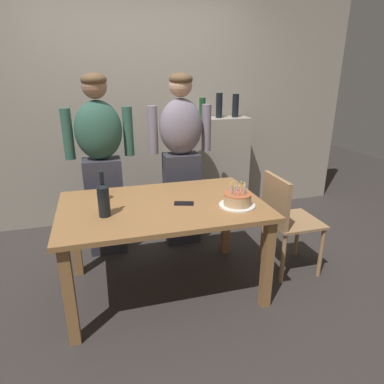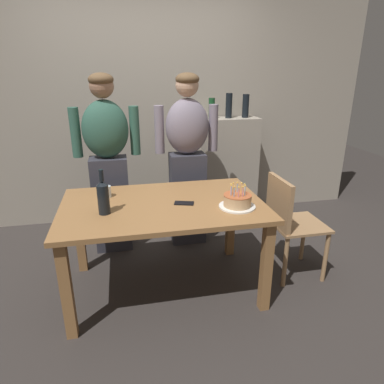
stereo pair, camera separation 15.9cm
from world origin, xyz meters
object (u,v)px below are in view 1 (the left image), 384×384
birthday_cake (237,200)px  person_woman_cardigan (181,159)px  wine_bottle (104,199)px  person_man_bearded (102,164)px  water_glass_near (104,194)px  dining_chair (285,216)px  cell_phone (184,203)px

birthday_cake → person_woman_cardigan: (-0.18, 0.97, 0.09)m
wine_bottle → person_man_bearded: (0.01, 0.89, 0.01)m
water_glass_near → dining_chair: 1.50m
person_woman_cardigan → birthday_cake: bearing=100.4°
person_man_bearded → person_woman_cardigan: 0.75m
water_glass_near → dining_chair: (1.45, -0.23, -0.27)m
water_glass_near → person_woman_cardigan: size_ratio=0.05×
person_man_bearded → dining_chair: size_ratio=1.90×
cell_phone → person_woman_cardigan: bearing=94.1°
wine_bottle → person_man_bearded: 0.89m
person_woman_cardigan → dining_chair: person_woman_cardigan is taller
birthday_cake → person_man_bearded: 1.34m
birthday_cake → person_woman_cardigan: 0.99m
dining_chair → person_woman_cardigan: bearing=41.6°
wine_bottle → dining_chair: 1.50m
cell_phone → person_woman_cardigan: 0.85m
water_glass_near → person_woman_cardigan: (0.76, 0.56, 0.09)m
person_man_bearded → cell_phone: bearing=124.3°
cell_phone → person_man_bearded: (-0.56, 0.82, 0.13)m
birthday_cake → person_man_bearded: (-0.92, 0.97, 0.09)m
birthday_cake → wine_bottle: bearing=175.1°
person_man_bearded → dining_chair: person_man_bearded is taller
birthday_cake → person_woman_cardigan: person_woman_cardigan is taller
water_glass_near → person_man_bearded: 0.56m
water_glass_near → dining_chair: size_ratio=0.10×
wine_bottle → person_man_bearded: size_ratio=0.19×
cell_phone → water_glass_near: bearing=172.3°
birthday_cake → person_man_bearded: person_man_bearded is taller
birthday_cake → cell_phone: (-0.36, 0.15, -0.04)m
cell_phone → person_man_bearded: bearing=141.3°
water_glass_near → person_man_bearded: person_man_bearded is taller
wine_bottle → person_man_bearded: person_man_bearded is taller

